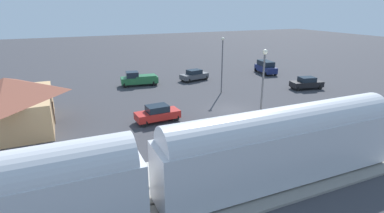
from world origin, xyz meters
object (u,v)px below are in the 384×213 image
at_px(sedan_black, 307,83).
at_px(sedan_charcoal, 194,75).
at_px(sedan_red, 157,113).
at_px(light_pole_lot_center, 222,58).
at_px(pedestrian_on_platform, 332,120).
at_px(light_pole_near_platform, 263,83).
at_px(pedestrian_waiting_far, 336,125).
at_px(station_building, 9,103).
at_px(pickup_green, 139,79).
at_px(passenger_train, 149,171).
at_px(suv_navy, 266,67).

relative_size(sedan_black, sedan_charcoal, 1.00).
distance_m(sedan_red, sedan_black, 23.77).
distance_m(sedan_black, light_pole_lot_center, 13.14).
height_order(pedestrian_on_platform, light_pole_near_platform, light_pole_near_platform).
xyz_separation_m(pedestrian_waiting_far, light_pole_near_platform, (3.18, 5.85, 3.67)).
height_order(station_building, pickup_green, station_building).
bearing_deg(sedan_black, light_pole_lot_center, 75.52).
xyz_separation_m(pedestrian_waiting_far, sedan_red, (10.40, 13.25, -0.40)).
bearing_deg(station_building, passenger_train, -154.53).
distance_m(station_building, light_pole_lot_center, 25.00).
bearing_deg(light_pole_near_platform, pickup_green, 13.54).
bearing_deg(pedestrian_waiting_far, suv_navy, -24.15).
xyz_separation_m(station_building, light_pole_lot_center, (2.95, -24.74, 2.13)).
bearing_deg(sedan_black, suv_navy, -5.62).
bearing_deg(passenger_train, sedan_black, -57.85).
bearing_deg(sedan_red, pedestrian_waiting_far, -128.12).
xyz_separation_m(station_building, pickup_green, (11.44, -15.38, -1.58)).
bearing_deg(pedestrian_on_platform, passenger_train, 103.95).
bearing_deg(sedan_black, pedestrian_waiting_far, 144.25).
height_order(sedan_black, pickup_green, pickup_green).
bearing_deg(suv_navy, pickup_green, 88.40).
distance_m(pedestrian_waiting_far, sedan_red, 16.85).
relative_size(sedan_black, light_pole_lot_center, 0.64).
bearing_deg(station_building, sedan_black, -90.30).
xyz_separation_m(sedan_charcoal, light_pole_near_platform, (-22.23, 3.46, 4.07)).
distance_m(pedestrian_waiting_far, suv_navy, 27.61).
height_order(station_building, pedestrian_on_platform, station_building).
bearing_deg(sedan_red, sedan_black, -80.82).
bearing_deg(sedan_black, station_building, 89.70).
relative_size(pedestrian_on_platform, light_pole_near_platform, 0.22).
bearing_deg(pedestrian_waiting_far, sedan_black, -35.75).
distance_m(station_building, light_pole_near_platform, 23.77).
bearing_deg(pedestrian_on_platform, light_pole_lot_center, 8.99).
bearing_deg(sedan_charcoal, pedestrian_on_platform, -172.93).
bearing_deg(pedestrian_waiting_far, pickup_green, 23.63).
height_order(station_building, light_pole_lot_center, light_pole_lot_center).
relative_size(pedestrian_waiting_far, sedan_red, 0.37).
xyz_separation_m(sedan_red, pickup_green, (15.43, -1.95, 0.15)).
height_order(passenger_train, station_building, passenger_train).
xyz_separation_m(passenger_train, suv_navy, (28.81, -29.41, -1.71)).
distance_m(station_building, pickup_green, 19.23).
xyz_separation_m(suv_navy, pickup_green, (0.63, 22.60, -0.12)).
bearing_deg(passenger_train, sedan_red, -19.12).
xyz_separation_m(station_building, sedan_red, (-3.99, -13.43, -1.73)).
bearing_deg(sedan_black, pickup_green, 61.60).
bearing_deg(sedan_black, sedan_charcoal, 48.32).
distance_m(passenger_train, light_pole_lot_center, 26.52).
relative_size(station_building, sedan_black, 2.22).
bearing_deg(light_pole_lot_center, sedan_charcoal, 3.16).
distance_m(passenger_train, station_building, 19.94).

